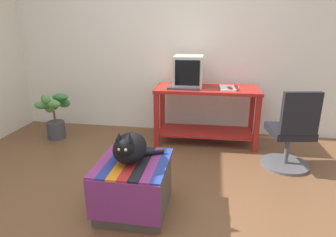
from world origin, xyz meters
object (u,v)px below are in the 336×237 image
object	(u,v)px
tv_monitor	(188,72)
keyboard	(184,88)
cat	(130,148)
stapler	(230,89)
potted_plant	(54,116)
office_chair	(291,135)
ottoman_with_blanket	(134,185)
book	(227,88)
desk	(206,106)

from	to	relation	value
tv_monitor	keyboard	size ratio (longest dim) A/B	1.00
cat	stapler	xyz separation A→B (m)	(0.84, 1.48, 0.19)
cat	potted_plant	size ratio (longest dim) A/B	0.63
potted_plant	stapler	world-z (taller)	stapler
tv_monitor	office_chair	distance (m)	1.45
ottoman_with_blanket	office_chair	size ratio (longest dim) A/B	0.71
office_chair	cat	bearing A→B (deg)	23.95
keyboard	book	size ratio (longest dim) A/B	1.34
ottoman_with_blanket	potted_plant	distance (m)	2.06
desk	potted_plant	distance (m)	2.07
desk	book	xyz separation A→B (m)	(0.25, -0.04, 0.25)
office_chair	stapler	xyz separation A→B (m)	(-0.65, 0.49, 0.38)
desk	potted_plant	bearing A→B (deg)	-175.77
tv_monitor	book	world-z (taller)	tv_monitor
ottoman_with_blanket	stapler	size ratio (longest dim) A/B	5.77
keyboard	ottoman_with_blanket	bearing A→B (deg)	-98.84
tv_monitor	office_chair	size ratio (longest dim) A/B	0.45
cat	potted_plant	bearing A→B (deg)	135.39
book	tv_monitor	bearing A→B (deg)	168.97
stapler	office_chair	bearing A→B (deg)	-49.68
book	cat	distance (m)	1.77
desk	cat	world-z (taller)	cat
keyboard	cat	bearing A→B (deg)	-99.74
tv_monitor	keyboard	world-z (taller)	tv_monitor
stapler	cat	bearing A→B (deg)	-132.25
tv_monitor	ottoman_with_blanket	size ratio (longest dim) A/B	0.63
tv_monitor	book	bearing A→B (deg)	-9.19
book	office_chair	world-z (taller)	office_chair
book	cat	size ratio (longest dim) A/B	0.73
cat	potted_plant	distance (m)	2.06
book	cat	bearing A→B (deg)	-120.75
office_chair	ottoman_with_blanket	bearing A→B (deg)	24.37
ottoman_with_blanket	potted_plant	xyz separation A→B (m)	(-1.51, 1.40, 0.09)
desk	office_chair	xyz separation A→B (m)	(0.93, -0.61, -0.12)
office_chair	stapler	distance (m)	0.90
tv_monitor	office_chair	xyz separation A→B (m)	(1.18, -0.64, -0.55)
keyboard	tv_monitor	bearing A→B (deg)	77.27
stapler	book	bearing A→B (deg)	94.33
ottoman_with_blanket	cat	bearing A→B (deg)	-179.39
ottoman_with_blanket	tv_monitor	bearing A→B (deg)	79.96
cat	office_chair	xyz separation A→B (m)	(1.49, 0.99, -0.18)
potted_plant	stapler	distance (m)	2.37
keyboard	office_chair	distance (m)	1.36
potted_plant	office_chair	world-z (taller)	office_chair
desk	tv_monitor	bearing A→B (deg)	171.08
potted_plant	stapler	size ratio (longest dim) A/B	5.97
desk	cat	xyz separation A→B (m)	(-0.56, -1.60, 0.07)
keyboard	cat	xyz separation A→B (m)	(-0.27, -1.47, -0.18)
book	cat	world-z (taller)	book
cat	office_chair	world-z (taller)	office_chair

